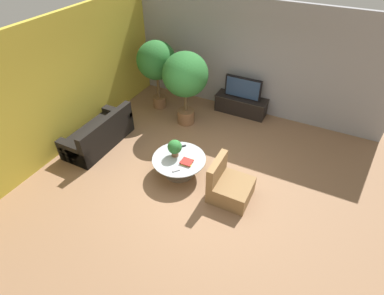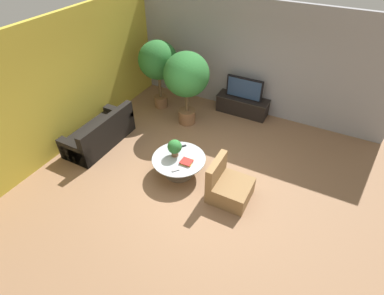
% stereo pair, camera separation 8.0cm
% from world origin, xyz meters
% --- Properties ---
extents(ground_plane, '(24.00, 24.00, 0.00)m').
position_xyz_m(ground_plane, '(0.00, 0.00, 0.00)').
color(ground_plane, '#8C6647').
extents(back_wall_stone, '(7.40, 0.12, 3.00)m').
position_xyz_m(back_wall_stone, '(0.00, 3.26, 1.50)').
color(back_wall_stone, '#939399').
rests_on(back_wall_stone, ground).
extents(side_wall_left, '(0.12, 7.40, 3.00)m').
position_xyz_m(side_wall_left, '(-3.26, 0.20, 1.50)').
color(side_wall_left, gold).
rests_on(side_wall_left, ground).
extents(media_console, '(1.46, 0.50, 0.49)m').
position_xyz_m(media_console, '(0.07, 2.94, 0.26)').
color(media_console, black).
rests_on(media_console, ground).
extents(television, '(1.02, 0.13, 0.60)m').
position_xyz_m(television, '(0.07, 2.94, 0.79)').
color(television, black).
rests_on(television, media_console).
extents(coffee_table, '(1.17, 1.17, 0.44)m').
position_xyz_m(coffee_table, '(-0.29, -0.07, 0.31)').
color(coffee_table, '#756656').
rests_on(coffee_table, ground).
extents(couch_by_wall, '(0.84, 1.81, 0.84)m').
position_xyz_m(couch_by_wall, '(-2.55, -0.03, 0.29)').
color(couch_by_wall, black).
rests_on(couch_by_wall, ground).
extents(armchair_wicker, '(0.80, 0.76, 0.86)m').
position_xyz_m(armchair_wicker, '(0.92, -0.21, 0.27)').
color(armchair_wicker, olive).
rests_on(armchair_wicker, ground).
extents(potted_palm_tall, '(1.07, 1.07, 1.95)m').
position_xyz_m(potted_palm_tall, '(-2.19, 2.19, 1.38)').
color(potted_palm_tall, brown).
rests_on(potted_palm_tall, ground).
extents(potted_palm_corner, '(1.15, 1.15, 1.98)m').
position_xyz_m(potted_palm_corner, '(-1.11, 1.80, 1.35)').
color(potted_palm_corner, brown).
rests_on(potted_palm_corner, ground).
extents(potted_plant_tabletop, '(0.31, 0.31, 0.40)m').
position_xyz_m(potted_plant_tabletop, '(-0.41, -0.02, 0.67)').
color(potted_plant_tabletop, brown).
rests_on(potted_plant_tabletop, coffee_table).
extents(book_stack, '(0.26, 0.26, 0.05)m').
position_xyz_m(book_stack, '(-0.07, -0.12, 0.46)').
color(book_stack, gold).
rests_on(book_stack, coffee_table).
extents(remote_black, '(0.13, 0.15, 0.02)m').
position_xyz_m(remote_black, '(-0.41, 0.33, 0.45)').
color(remote_black, black).
rests_on(remote_black, coffee_table).
extents(remote_silver, '(0.13, 0.15, 0.02)m').
position_xyz_m(remote_silver, '(-0.16, -0.44, 0.45)').
color(remote_silver, gray).
rests_on(remote_silver, coffee_table).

